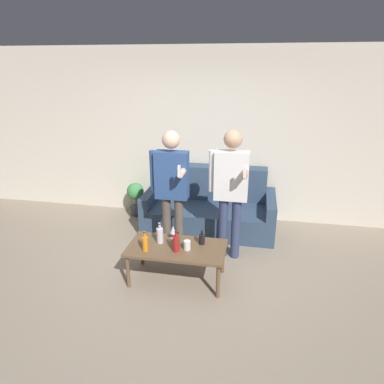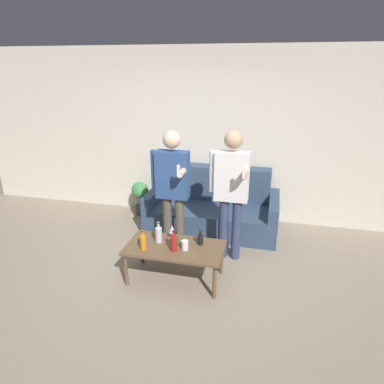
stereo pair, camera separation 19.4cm
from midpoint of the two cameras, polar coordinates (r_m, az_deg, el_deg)
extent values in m
plane|color=gray|center=(4.14, -3.67, -15.33)|extent=(16.00, 16.00, 0.00)
cube|color=beige|center=(5.54, 2.62, 9.35)|extent=(8.00, 0.06, 2.70)
cube|color=#334760|center=(5.21, 4.17, -4.87)|extent=(1.69, 0.68, 0.38)
cube|color=#334760|center=(5.54, 5.07, -0.31)|extent=(1.69, 0.27, 0.92)
cube|color=#334760|center=(5.49, -5.02, -2.36)|extent=(0.14, 0.95, 0.59)
cube|color=#334760|center=(5.24, 14.38, -4.13)|extent=(0.14, 0.95, 0.59)
cube|color=brown|center=(4.02, -1.48, -9.26)|extent=(1.13, 0.60, 0.03)
cylinder|color=brown|center=(4.08, -9.58, -12.64)|extent=(0.04, 0.04, 0.41)
cylinder|color=brown|center=(3.84, 5.26, -14.76)|extent=(0.04, 0.04, 0.41)
cylinder|color=brown|center=(4.47, -7.11, -9.33)|extent=(0.04, 0.04, 0.41)
cylinder|color=brown|center=(4.25, 6.29, -10.99)|extent=(0.04, 0.04, 0.41)
cylinder|color=#23752D|center=(3.99, -1.34, -8.20)|extent=(0.07, 0.07, 0.13)
cylinder|color=#23752D|center=(3.95, -1.35, -7.08)|extent=(0.03, 0.03, 0.05)
cylinder|color=black|center=(3.94, -1.35, -6.84)|extent=(0.03, 0.03, 0.01)
cylinder|color=orange|center=(3.94, -6.74, -8.41)|extent=(0.07, 0.07, 0.17)
cylinder|color=orange|center=(3.88, -6.81, -6.88)|extent=(0.03, 0.03, 0.07)
cylinder|color=black|center=(3.87, -6.83, -6.52)|extent=(0.03, 0.03, 0.01)
cylinder|color=#B21E1E|center=(3.88, -1.60, -8.60)|extent=(0.07, 0.07, 0.18)
cylinder|color=#B21E1E|center=(3.82, -1.62, -6.94)|extent=(0.03, 0.03, 0.07)
cylinder|color=black|center=(3.81, -1.62, -6.54)|extent=(0.03, 0.03, 0.01)
cylinder|color=silver|center=(4.08, -4.21, -7.15)|extent=(0.08, 0.08, 0.18)
cylinder|color=silver|center=(4.02, -4.26, -5.55)|extent=(0.03, 0.03, 0.07)
cylinder|color=black|center=(4.01, -4.27, -5.17)|extent=(0.03, 0.03, 0.01)
cylinder|color=black|center=(4.03, 2.78, -7.91)|extent=(0.07, 0.07, 0.12)
cylinder|color=black|center=(3.99, 2.80, -6.85)|extent=(0.03, 0.03, 0.05)
cylinder|color=black|center=(3.99, 2.81, -6.62)|extent=(0.03, 0.03, 0.01)
cylinder|color=silver|center=(4.18, -1.97, -7.71)|extent=(0.07, 0.07, 0.01)
cylinder|color=silver|center=(4.17, -1.98, -7.25)|extent=(0.01, 0.01, 0.07)
cone|color=silver|center=(4.13, -1.99, -6.21)|extent=(0.07, 0.07, 0.10)
cylinder|color=white|center=(3.93, 0.23, -8.85)|extent=(0.08, 0.08, 0.11)
cylinder|color=brown|center=(4.59, -2.88, -5.52)|extent=(0.12, 0.12, 0.81)
cylinder|color=brown|center=(4.55, -0.86, -5.74)|extent=(0.12, 0.12, 0.81)
cube|color=#2D4C84|center=(4.31, -1.98, 2.87)|extent=(0.42, 0.18, 0.61)
sphere|color=beige|center=(4.19, -2.05, 8.73)|extent=(0.22, 0.22, 0.22)
cylinder|color=#2D4C84|center=(4.37, -5.10, 3.66)|extent=(0.07, 0.07, 0.52)
cylinder|color=beige|center=(4.11, -0.26, 3.36)|extent=(0.07, 0.27, 0.07)
cube|color=white|center=(3.94, -0.85, 3.50)|extent=(0.03, 0.03, 0.14)
cylinder|color=navy|center=(4.51, 6.48, -6.07)|extent=(0.12, 0.12, 0.82)
cylinder|color=navy|center=(4.50, 8.60, -6.27)|extent=(0.12, 0.12, 0.82)
cube|color=white|center=(4.23, 7.99, 2.58)|extent=(0.42, 0.18, 0.62)
sphere|color=tan|center=(4.11, 8.30, 8.63)|extent=(0.23, 0.23, 0.23)
cylinder|color=white|center=(4.25, 4.71, 3.43)|extent=(0.08, 0.08, 0.52)
cylinder|color=tan|center=(4.06, 10.19, 3.06)|extent=(0.08, 0.28, 0.08)
cube|color=white|center=(3.88, 10.07, 3.19)|extent=(0.03, 0.03, 0.14)
cylinder|color=#4C4C51|center=(5.95, -7.57, -2.87)|extent=(0.19, 0.19, 0.16)
cylinder|color=#476B38|center=(5.88, -7.64, -1.41)|extent=(0.02, 0.02, 0.17)
sphere|color=#428E4C|center=(5.82, -7.72, 0.28)|extent=(0.28, 0.28, 0.28)
camera|label=1|loc=(0.10, -88.67, 0.50)|focal=32.00mm
camera|label=2|loc=(0.10, 91.33, -0.50)|focal=32.00mm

